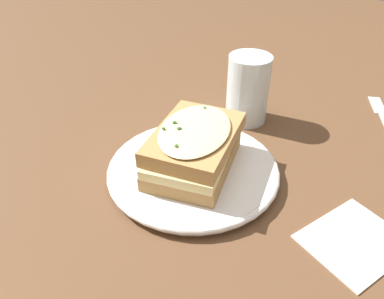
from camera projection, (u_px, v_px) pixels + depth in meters
ground_plane at (181, 184)px, 0.53m from camera, size 2.40×2.40×0.00m
dinner_plate at (192, 169)px, 0.55m from camera, size 0.25×0.25×0.02m
sandwich at (193, 147)px, 0.52m from camera, size 0.18×0.15×0.07m
water_glass at (248, 89)px, 0.65m from camera, size 0.07×0.07×0.12m
fork at (381, 113)px, 0.69m from camera, size 0.16×0.10×0.00m
napkin at (355, 240)px, 0.45m from camera, size 0.14×0.12×0.00m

